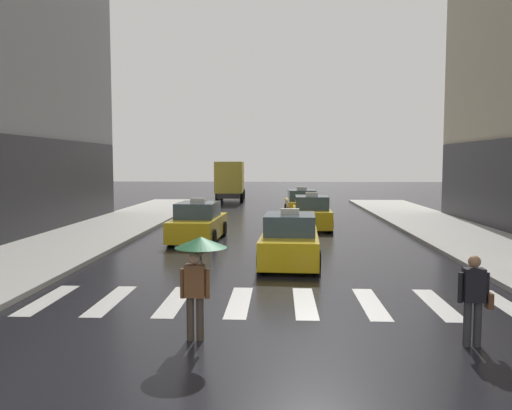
% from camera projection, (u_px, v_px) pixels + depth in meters
% --- Properties ---
extents(ground_plane, '(160.00, 160.00, 0.00)m').
position_uv_depth(ground_plane, '(270.00, 347.00, 9.32)').
color(ground_plane, black).
extents(crosswalk_markings, '(11.30, 2.80, 0.01)m').
position_uv_depth(crosswalk_markings, '(272.00, 302.00, 12.31)').
color(crosswalk_markings, silver).
rests_on(crosswalk_markings, ground).
extents(taxi_lead, '(2.08, 4.61, 1.80)m').
position_uv_depth(taxi_lead, '(290.00, 241.00, 17.08)').
color(taxi_lead, yellow).
rests_on(taxi_lead, ground).
extents(taxi_second, '(2.10, 4.62, 1.80)m').
position_uv_depth(taxi_second, '(198.00, 223.00, 22.04)').
color(taxi_second, yellow).
rests_on(taxi_second, ground).
extents(taxi_third, '(1.97, 4.56, 1.80)m').
position_uv_depth(taxi_third, '(311.00, 214.00, 26.21)').
color(taxi_third, yellow).
rests_on(taxi_third, ground).
extents(taxi_fourth, '(2.06, 4.60, 1.80)m').
position_uv_depth(taxi_fourth, '(301.00, 204.00, 31.98)').
color(taxi_fourth, gold).
rests_on(taxi_fourth, ground).
extents(box_truck, '(2.50, 7.61, 3.35)m').
position_uv_depth(box_truck, '(230.00, 179.00, 44.14)').
color(box_truck, '#2D2D2D').
rests_on(box_truck, ground).
extents(pedestrian_with_umbrella, '(0.96, 0.96, 1.94)m').
position_uv_depth(pedestrian_with_umbrella, '(199.00, 260.00, 9.57)').
color(pedestrian_with_umbrella, '#473D33').
rests_on(pedestrian_with_umbrella, ground).
extents(pedestrian_with_handbag, '(0.60, 0.24, 1.65)m').
position_uv_depth(pedestrian_with_handbag, '(474.00, 295.00, 9.30)').
color(pedestrian_with_handbag, '#333338').
rests_on(pedestrian_with_handbag, ground).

